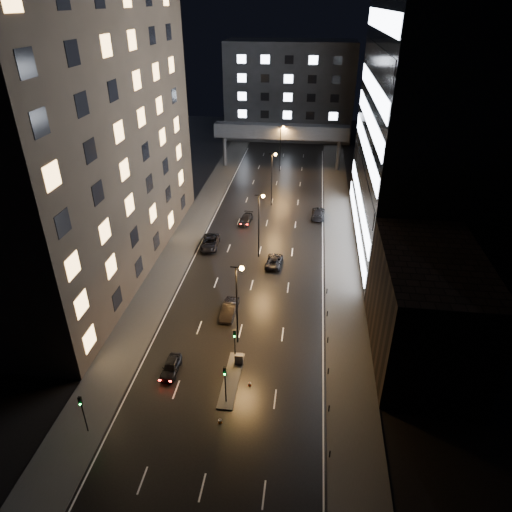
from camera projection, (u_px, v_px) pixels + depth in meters
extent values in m
plane|color=black|center=(267.00, 223.00, 79.87)|extent=(160.00, 160.00, 0.00)
cube|color=#383533|center=(190.00, 231.00, 76.87)|extent=(5.00, 110.00, 0.15)
cube|color=#383533|center=(340.00, 240.00, 74.16)|extent=(5.00, 110.00, 0.15)
cube|color=#2D2319|center=(82.00, 126.00, 58.64)|extent=(15.00, 48.00, 40.00)
cube|color=black|center=(426.00, 307.00, 47.98)|extent=(10.00, 18.00, 12.00)
cube|color=black|center=(447.00, 97.00, 62.62)|extent=(20.00, 36.00, 45.00)
cube|color=#333335|center=(290.00, 91.00, 123.79)|extent=(34.00, 14.00, 25.00)
cube|color=#333335|center=(281.00, 131.00, 101.58)|extent=(30.00, 3.00, 3.00)
cylinder|color=#333335|center=(225.00, 151.00, 105.46)|extent=(0.80, 0.80, 7.00)
cylinder|color=#333335|center=(338.00, 155.00, 102.63)|extent=(0.80, 0.80, 7.00)
cube|color=#383533|center=(231.00, 379.00, 46.99)|extent=(1.60, 8.00, 0.15)
cylinder|color=black|center=(235.00, 350.00, 48.25)|extent=(0.12, 0.12, 3.50)
cube|color=black|center=(235.00, 333.00, 47.16)|extent=(0.28, 0.22, 0.90)
sphere|color=#0CFF33|center=(234.00, 336.00, 47.18)|extent=(0.18, 0.18, 0.18)
cylinder|color=black|center=(226.00, 388.00, 43.50)|extent=(0.12, 0.12, 3.50)
cube|color=black|center=(225.00, 371.00, 42.42)|extent=(0.28, 0.22, 0.90)
sphere|color=#0CFF33|center=(225.00, 374.00, 42.43)|extent=(0.18, 0.18, 0.18)
cylinder|color=black|center=(85.00, 419.00, 40.54)|extent=(0.12, 0.12, 3.50)
cube|color=black|center=(80.00, 401.00, 39.45)|extent=(0.28, 0.22, 0.90)
sphere|color=#0CFF33|center=(80.00, 404.00, 39.47)|extent=(0.18, 0.18, 0.18)
cylinder|color=black|center=(330.00, 455.00, 38.82)|extent=(0.12, 0.12, 0.90)
cylinder|color=black|center=(329.00, 409.00, 43.14)|extent=(0.12, 0.12, 0.90)
cylinder|color=black|center=(328.00, 372.00, 47.46)|extent=(0.12, 0.12, 0.90)
cylinder|color=black|center=(328.00, 340.00, 51.77)|extent=(0.12, 0.12, 0.90)
cylinder|color=black|center=(327.00, 314.00, 56.09)|extent=(0.12, 0.12, 0.90)
cylinder|color=black|center=(327.00, 292.00, 60.41)|extent=(0.12, 0.12, 0.90)
cylinder|color=black|center=(237.00, 306.00, 49.78)|extent=(0.18, 0.18, 10.00)
cylinder|color=black|center=(236.00, 267.00, 47.31)|extent=(1.20, 0.12, 0.12)
sphere|color=#FF9E38|center=(242.00, 268.00, 47.30)|extent=(0.50, 0.50, 0.50)
cylinder|color=black|center=(259.00, 227.00, 67.04)|extent=(0.18, 0.18, 10.00)
cylinder|color=black|center=(259.00, 195.00, 64.58)|extent=(1.20, 0.12, 0.12)
sphere|color=#FF9E38|center=(263.00, 196.00, 64.56)|extent=(0.50, 0.50, 0.50)
cylinder|color=black|center=(272.00, 180.00, 84.31)|extent=(0.18, 0.18, 10.00)
cylinder|color=black|center=(272.00, 154.00, 81.85)|extent=(1.20, 0.12, 0.12)
sphere|color=#FF9E38|center=(275.00, 154.00, 81.83)|extent=(0.50, 0.50, 0.50)
cylinder|color=black|center=(280.00, 149.00, 101.58)|extent=(0.18, 0.18, 10.00)
cylinder|color=black|center=(281.00, 127.00, 99.12)|extent=(1.20, 0.12, 0.12)
sphere|color=#FF9E38|center=(284.00, 127.00, 99.10)|extent=(0.50, 0.50, 0.50)
imported|color=black|center=(171.00, 367.00, 47.78)|extent=(1.58, 3.92, 1.33)
imported|color=black|center=(229.00, 309.00, 56.40)|extent=(1.86, 4.78, 1.55)
imported|color=black|center=(210.00, 243.00, 71.78)|extent=(2.91, 5.82, 1.58)
imported|color=black|center=(246.00, 219.00, 79.60)|extent=(2.34, 4.79, 1.34)
imported|color=black|center=(274.00, 261.00, 67.08)|extent=(2.55, 4.97, 1.34)
imported|color=black|center=(318.00, 213.00, 81.59)|extent=(2.56, 5.72, 1.63)
cube|color=#4E4E50|center=(239.00, 359.00, 48.74)|extent=(0.91, 0.61, 1.17)
cone|color=#DD420B|center=(250.00, 384.00, 46.25)|extent=(0.38, 0.38, 0.48)
cone|color=orange|center=(220.00, 421.00, 42.18)|extent=(0.44, 0.44, 0.54)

